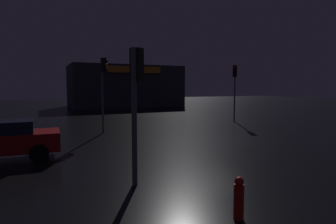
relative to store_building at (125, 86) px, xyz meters
name	(u,v)px	position (x,y,z in m)	size (l,w,h in m)	color
ground_plane	(216,140)	(-3.38, -28.35, -2.96)	(120.00, 120.00, 0.00)	black
store_building	(125,86)	(0.00, 0.00, 0.00)	(15.67, 8.67, 5.91)	#33383D
traffic_signal_main	(235,79)	(2.66, -22.19, 0.49)	(0.42, 0.42, 4.59)	#595B60
traffic_signal_cross_left	(136,90)	(-9.40, -33.04, -0.22)	(0.43, 0.41, 3.91)	#595B60
traffic_signal_cross_right	(104,77)	(-8.24, -23.52, 0.50)	(0.42, 0.42, 4.57)	#595B60
fire_hydrant	(239,198)	(-8.15, -36.07, -2.50)	(0.22, 0.22, 0.93)	red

